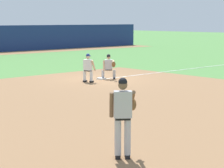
{
  "coord_description": "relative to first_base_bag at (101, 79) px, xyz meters",
  "views": [
    {
      "loc": [
        -14.95,
        -17.44,
        3.13
      ],
      "look_at": [
        -5.85,
        -7.34,
        1.13
      ],
      "focal_mm": 70.0,
      "sensor_mm": 36.0,
      "label": 1
    }
  ],
  "objects": [
    {
      "name": "first_baseman",
      "position": [
        0.34,
        -0.22,
        0.69
      ],
      "size": [
        0.71,
        1.09,
        1.34
      ],
      "color": "black",
      "rests_on": "ground"
    },
    {
      "name": "pitcher",
      "position": [
        -8.32,
        -10.46,
        1.01
      ],
      "size": [
        0.85,
        0.54,
        1.86
      ],
      "color": "black",
      "rests_on": "ground"
    },
    {
      "name": "foul_line_stripe",
      "position": [
        7.5,
        0.0,
        -0.04
      ],
      "size": [
        14.99,
        0.1,
        0.0
      ],
      "primitive_type": "cube",
      "color": "white",
      "rests_on": "ground"
    },
    {
      "name": "baseball",
      "position": [
        -3.38,
        -4.64,
        -0.01
      ],
      "size": [
        0.07,
        0.07,
        0.07
      ],
      "primitive_type": "sphere",
      "color": "white",
      "rests_on": "ground"
    },
    {
      "name": "infield_dirt_patch",
      "position": [
        -4.18,
        -5.24,
        -0.04
      ],
      "size": [
        18.0,
        18.0,
        0.01
      ],
      "primitive_type": "cube",
      "color": "#936B47",
      "rests_on": "ground"
    },
    {
      "name": "baserunner",
      "position": [
        -1.21,
        -0.38,
        0.75
      ],
      "size": [
        0.56,
        0.66,
        1.46
      ],
      "color": "black",
      "rests_on": "ground"
    },
    {
      "name": "first_base_bag",
      "position": [
        0.0,
        0.0,
        0.0
      ],
      "size": [
        0.38,
        0.38,
        0.09
      ],
      "primitive_type": "cube",
      "color": "white",
      "rests_on": "ground"
    },
    {
      "name": "ground_plane",
      "position": [
        0.0,
        0.0,
        -0.04
      ],
      "size": [
        160.0,
        160.0,
        0.0
      ],
      "primitive_type": "plane",
      "color": "#518942"
    }
  ]
}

